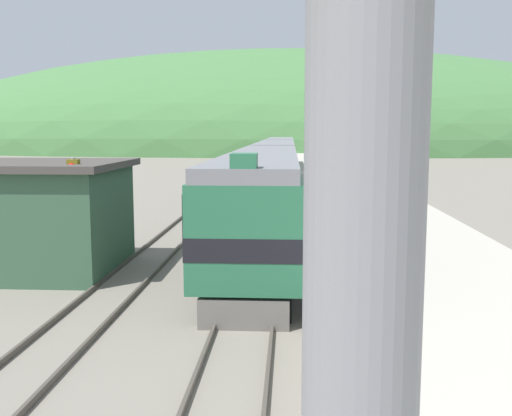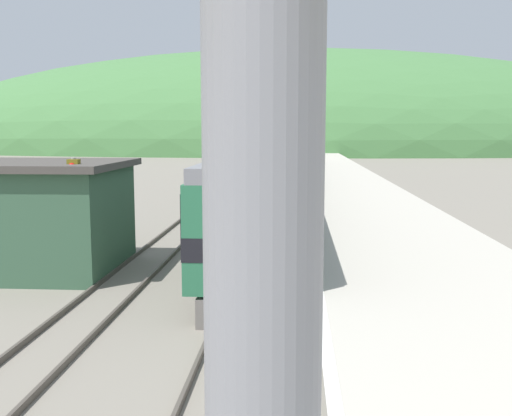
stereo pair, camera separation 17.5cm
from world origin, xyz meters
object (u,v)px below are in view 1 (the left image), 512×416
at_px(express_train_lead_car, 263,196).
at_px(signal_mast_main, 365,223).
at_px(carriage_second, 276,166).
at_px(carriage_third, 280,155).
at_px(signal_post_siding, 74,194).

relative_size(express_train_lead_car, signal_mast_main, 2.95).
xyz_separation_m(carriage_second, signal_mast_main, (1.27, -45.38, 2.62)).
bearing_deg(carriage_third, signal_post_siding, -96.91).
distance_m(express_train_lead_car, carriage_third, 41.68).
height_order(express_train_lead_car, signal_mast_main, signal_mast_main).
bearing_deg(express_train_lead_car, signal_mast_main, -86.95).
bearing_deg(signal_mast_main, carriage_second, 91.60).
relative_size(carriage_second, signal_mast_main, 2.62).
bearing_deg(express_train_lead_car, carriage_second, 90.00).
bearing_deg(signal_mast_main, express_train_lead_car, 93.05).
bearing_deg(signal_mast_main, signal_post_siding, 111.68).
height_order(carriage_second, carriage_third, same).
height_order(carriage_third, signal_post_siding, signal_post_siding).
height_order(signal_mast_main, signal_post_siding, signal_mast_main).
distance_m(carriage_second, signal_post_siding, 28.24).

